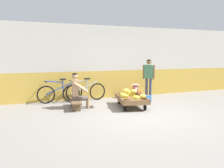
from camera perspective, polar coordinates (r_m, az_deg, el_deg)
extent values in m
plane|color=gray|center=(6.41, 7.72, -8.04)|extent=(80.00, 80.00, 0.00)
cube|color=gold|center=(9.02, -1.30, 0.06)|extent=(16.00, 0.30, 1.08)
cube|color=beige|center=(8.95, -1.32, 9.08)|extent=(16.00, 0.30, 1.75)
cube|color=brown|center=(7.37, 4.96, -4.06)|extent=(1.11, 1.58, 0.05)
cube|color=brown|center=(7.27, 1.90, -3.59)|extent=(0.33, 1.42, 0.10)
cube|color=brown|center=(7.46, 7.95, -3.37)|extent=(0.33, 1.42, 0.10)
cube|color=brown|center=(8.03, 3.77, -2.55)|extent=(0.83, 0.21, 0.10)
cube|color=brown|center=(6.69, 6.39, -4.61)|extent=(0.83, 0.21, 0.10)
cylinder|color=black|center=(7.82, 1.81, -4.45)|extent=(0.09, 0.19, 0.18)
cylinder|color=black|center=(7.96, 6.29, -4.28)|extent=(0.09, 0.19, 0.18)
cylinder|color=black|center=(6.85, 3.38, -6.17)|extent=(0.09, 0.19, 0.18)
cylinder|color=black|center=(7.01, 8.44, -5.93)|extent=(0.09, 0.19, 0.18)
ellipsoid|color=gold|center=(7.20, 2.78, -2.77)|extent=(0.30, 0.29, 0.13)
ellipsoid|color=yellow|center=(7.58, 4.37, -2.26)|extent=(0.29, 0.26, 0.13)
ellipsoid|color=gold|center=(6.78, 6.21, -3.46)|extent=(0.26, 0.21, 0.13)
ellipsoid|color=yellow|center=(7.03, 3.28, -3.03)|extent=(0.28, 0.24, 0.13)
ellipsoid|color=yellow|center=(7.03, 7.89, -3.09)|extent=(0.29, 0.25, 0.13)
ellipsoid|color=yellow|center=(7.26, 4.99, -2.71)|extent=(0.30, 0.30, 0.13)
ellipsoid|color=gold|center=(7.15, 5.52, -1.89)|extent=(0.25, 0.20, 0.13)
ellipsoid|color=yellow|center=(7.27, 3.60, -1.68)|extent=(0.28, 0.24, 0.13)
cube|color=brown|center=(7.23, -9.34, -4.27)|extent=(0.42, 1.13, 0.05)
cube|color=brown|center=(7.64, -9.57, -4.69)|extent=(0.25, 0.11, 0.22)
cube|color=brown|center=(6.89, -9.03, -6.01)|extent=(0.25, 0.11, 0.22)
cylinder|color=tan|center=(7.39, -6.28, -4.84)|extent=(0.10, 0.10, 0.27)
cube|color=#4C3D2D|center=(7.42, -5.81, -5.69)|extent=(0.23, 0.11, 0.04)
cylinder|color=brown|center=(7.32, -7.85, -3.50)|extent=(0.41, 0.17, 0.13)
cylinder|color=tan|center=(7.21, -6.08, -5.14)|extent=(0.10, 0.10, 0.27)
cube|color=#4C3D2D|center=(7.25, -5.60, -6.01)|extent=(0.23, 0.11, 0.04)
cylinder|color=brown|center=(7.15, -7.69, -3.77)|extent=(0.41, 0.17, 0.13)
cube|color=brown|center=(7.21, -9.36, -3.53)|extent=(0.25, 0.30, 0.14)
cube|color=tan|center=(7.16, -9.41, -0.94)|extent=(0.21, 0.34, 0.52)
cylinder|color=tan|center=(7.37, -8.31, -0.48)|extent=(0.48, 0.13, 0.36)
cylinder|color=tan|center=(6.97, -7.97, -0.92)|extent=(0.48, 0.13, 0.36)
sphere|color=tan|center=(7.11, -9.48, 2.05)|extent=(0.19, 0.19, 0.19)
ellipsoid|color=black|center=(7.11, -9.49, 2.47)|extent=(0.17, 0.17, 0.09)
cube|color=red|center=(8.52, 5.97, -3.07)|extent=(0.36, 0.28, 0.30)
cylinder|color=#28282D|center=(8.50, 5.99, -1.98)|extent=(0.20, 0.20, 0.03)
cube|color=#C6384C|center=(8.47, 6.00, -1.08)|extent=(0.16, 0.10, 0.24)
cylinder|color=white|center=(8.43, 6.16, -1.13)|extent=(0.13, 0.01, 0.13)
cylinder|color=#B2B5BA|center=(8.46, 6.01, -0.17)|extent=(0.30, 0.30, 0.01)
torus|color=black|center=(8.14, -16.55, -2.63)|extent=(0.64, 0.13, 0.64)
torus|color=black|center=(8.38, -9.69, -2.14)|extent=(0.64, 0.13, 0.64)
cylinder|color=#234299|center=(8.22, -13.11, -1.01)|extent=(1.03, 0.16, 0.43)
cylinder|color=#234299|center=(8.24, -12.44, -0.69)|extent=(0.04, 0.04, 0.48)
cylinder|color=#234299|center=(8.14, -14.56, 0.57)|extent=(0.61, 0.11, 0.12)
cube|color=black|center=(8.20, -12.49, 1.18)|extent=(0.21, 0.12, 0.05)
cylinder|color=black|center=(8.08, -16.67, 0.58)|extent=(0.08, 0.48, 0.03)
torus|color=black|center=(8.14, -10.35, -2.44)|extent=(0.64, 0.13, 0.64)
torus|color=black|center=(8.49, -3.75, -1.93)|extent=(0.64, 0.13, 0.64)
cylinder|color=#9EA0A5|center=(8.27, -7.01, -0.82)|extent=(1.03, 0.16, 0.43)
cylinder|color=#9EA0A5|center=(8.30, -6.36, -0.50)|extent=(0.04, 0.04, 0.48)
cylinder|color=#9EA0A5|center=(8.17, -8.38, 0.76)|extent=(0.61, 0.11, 0.12)
cube|color=black|center=(8.27, -6.39, 1.36)|extent=(0.21, 0.12, 0.05)
cylinder|color=black|center=(8.08, -10.43, 0.78)|extent=(0.08, 0.48, 0.03)
cylinder|color=#38425B|center=(8.84, 9.80, -1.12)|extent=(0.10, 0.10, 0.80)
cylinder|color=#38425B|center=(8.89, 8.81, -1.05)|extent=(0.10, 0.10, 0.80)
cube|color=#427A56|center=(8.79, 9.39, 3.17)|extent=(0.36, 0.37, 0.52)
cylinder|color=brown|center=(8.73, 10.71, 2.98)|extent=(0.07, 0.07, 0.56)
cylinder|color=brown|center=(8.86, 8.09, 3.10)|extent=(0.07, 0.07, 0.56)
sphere|color=brown|center=(8.77, 9.45, 5.62)|extent=(0.19, 0.19, 0.19)
ellipsoid|color=black|center=(8.77, 9.45, 5.96)|extent=(0.17, 0.17, 0.09)
cube|color=#3370B7|center=(8.23, 9.24, -3.73)|extent=(0.18, 0.12, 0.24)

